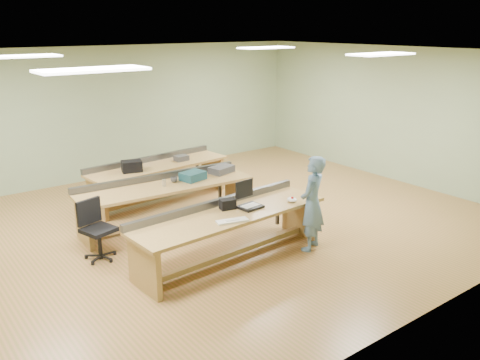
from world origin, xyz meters
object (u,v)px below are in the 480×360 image
(person, at_px, (312,203))
(task_chair, at_px, (97,238))
(workbench_front, at_px, (230,224))
(parts_bin_grey, at_px, (222,169))
(camera_bag, at_px, (228,204))
(workbench_mid, at_px, (165,195))
(mug, at_px, (174,180))
(parts_bin_teal, at_px, (193,176))
(drinks_can, at_px, (164,183))
(laptop_base, at_px, (250,207))
(workbench_back, at_px, (158,174))

(person, xyz_separation_m, task_chair, (-2.84, 1.72, -0.43))
(workbench_front, relative_size, parts_bin_grey, 7.02)
(person, height_order, task_chair, person)
(workbench_front, bearing_deg, camera_bag, 62.30)
(workbench_front, distance_m, workbench_mid, 1.81)
(camera_bag, height_order, task_chair, task_chair)
(workbench_front, relative_size, workbench_mid, 1.02)
(workbench_front, distance_m, person, 1.35)
(camera_bag, height_order, mug, camera_bag)
(workbench_mid, xyz_separation_m, parts_bin_teal, (0.54, -0.06, 0.26))
(workbench_mid, bearing_deg, parts_bin_teal, -2.26)
(workbench_mid, relative_size, parts_bin_grey, 6.91)
(drinks_can, bearing_deg, parts_bin_grey, 3.95)
(workbench_mid, relative_size, laptop_base, 9.17)
(workbench_mid, xyz_separation_m, task_chair, (-1.51, -0.59, -0.23))
(workbench_back, relative_size, person, 1.97)
(laptop_base, bearing_deg, workbench_front, 169.93)
(parts_bin_grey, xyz_separation_m, mug, (-1.03, 0.02, -0.01))
(workbench_mid, xyz_separation_m, drinks_can, (-0.06, -0.08, 0.25))
(parts_bin_teal, height_order, parts_bin_grey, parts_bin_teal)
(camera_bag, relative_size, parts_bin_grey, 0.50)
(workbench_front, distance_m, parts_bin_teal, 1.83)
(laptop_base, distance_m, task_chair, 2.38)
(workbench_front, height_order, workbench_back, same)
(person, bearing_deg, camera_bag, -53.11)
(workbench_mid, bearing_deg, workbench_back, 70.98)
(person, distance_m, parts_bin_teal, 2.38)
(workbench_back, distance_m, camera_bag, 2.96)
(camera_bag, bearing_deg, person, -16.05)
(parts_bin_grey, distance_m, mug, 1.03)
(laptop_base, height_order, camera_bag, camera_bag)
(workbench_back, relative_size, parts_bin_teal, 7.14)
(person, xyz_separation_m, laptop_base, (-0.87, 0.46, 0.00))
(workbench_front, xyz_separation_m, laptop_base, (0.37, -0.03, 0.21))
(person, distance_m, laptop_base, 0.98)
(camera_bag, distance_m, task_chair, 2.05)
(workbench_mid, distance_m, person, 2.67)
(parts_bin_teal, bearing_deg, workbench_back, 90.38)
(person, relative_size, camera_bag, 6.59)
(parts_bin_teal, xyz_separation_m, mug, (-0.35, 0.08, -0.03))
(workbench_back, bearing_deg, parts_bin_teal, -94.68)
(task_chair, bearing_deg, parts_bin_grey, -3.25)
(camera_bag, height_order, parts_bin_grey, camera_bag)
(parts_bin_grey, bearing_deg, task_chair, -167.82)
(task_chair, height_order, drinks_can, task_chair)
(workbench_back, height_order, task_chair, task_chair)
(drinks_can, bearing_deg, parts_bin_teal, 2.20)
(person, relative_size, parts_bin_teal, 3.63)
(parts_bin_teal, bearing_deg, parts_bin_grey, 5.51)
(parts_bin_grey, bearing_deg, person, -87.25)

